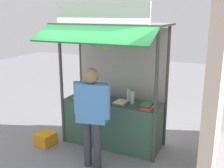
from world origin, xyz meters
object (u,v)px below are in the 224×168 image
water_bottle_front_right (132,97)px  plastic_crate (46,139)px  magazine_stack_right (103,101)px  banana_bunch_leftmost (92,42)px  magazine_stack_left (81,98)px  water_bottle_mid_right (106,92)px  water_bottle_front_left (92,93)px  water_bottle_far_left (128,95)px  magazine_stack_back_left (147,106)px  water_bottle_rear_center (80,88)px  magazine_stack_mid_left (121,102)px  banana_bunch_inner_left (106,44)px  vendor_person (92,110)px

water_bottle_front_right → plastic_crate: (-1.61, -0.61, -0.93)m
magazine_stack_right → banana_bunch_leftmost: 1.19m
water_bottle_front_right → magazine_stack_left: (-1.02, -0.18, -0.11)m
water_bottle_mid_right → water_bottle_front_left: 0.28m
magazine_stack_left → magazine_stack_right: size_ratio=1.01×
water_bottle_mid_right → magazine_stack_right: water_bottle_mid_right is taller
water_bottle_far_left → magazine_stack_left: water_bottle_far_left is taller
magazine_stack_back_left → plastic_crate: bearing=-166.5°
water_bottle_front_left → water_bottle_rear_center: water_bottle_front_left is taller
magazine_stack_mid_left → plastic_crate: 1.72m
magazine_stack_back_left → magazine_stack_right: bearing=-179.5°
water_bottle_mid_right → water_bottle_rear_center: bearing=172.7°
magazine_stack_left → banana_bunch_leftmost: bearing=-31.4°
banana_bunch_inner_left → plastic_crate: 2.34m
banana_bunch_inner_left → water_bottle_front_right: bearing=54.2°
magazine_stack_back_left → magazine_stack_mid_left: bearing=172.9°
magazine_stack_right → banana_bunch_inner_left: (0.21, -0.30, 1.14)m
water_bottle_mid_right → magazine_stack_left: bearing=-144.5°
magazine_stack_back_left → water_bottle_front_right: bearing=157.0°
magazine_stack_back_left → plastic_crate: (-1.95, -0.47, -0.84)m
water_bottle_far_left → water_bottle_front_left: (-0.72, -0.15, -0.01)m
magazine_stack_left → magazine_stack_mid_left: size_ratio=0.86×
water_bottle_front_left → plastic_crate: water_bottle_front_left is taller
vendor_person → magazine_stack_back_left: bearing=-143.7°
water_bottle_rear_center → vendor_person: (0.92, -1.13, 0.03)m
magazine_stack_mid_left → water_bottle_rear_center: bearing=165.5°
banana_bunch_inner_left → water_bottle_front_left: bearing=141.0°
water_bottle_mid_right → magazine_stack_back_left: size_ratio=0.78×
water_bottle_mid_right → banana_bunch_inner_left: 1.22m
water_bottle_rear_center → magazine_stack_back_left: water_bottle_rear_center is taller
water_bottle_front_right → banana_bunch_leftmost: 1.27m
magazine_stack_right → water_bottle_far_left: bearing=34.1°
magazine_stack_back_left → banana_bunch_leftmost: banana_bunch_leftmost is taller
magazine_stack_right → water_bottle_mid_right: bearing=104.7°
water_bottle_far_left → water_bottle_rear_center: 1.15m
water_bottle_front_right → magazine_stack_mid_left: bearing=-158.4°
water_bottle_mid_right → vendor_person: size_ratio=0.14×
water_bottle_front_left → plastic_crate: 1.32m
banana_bunch_inner_left → vendor_person: (-0.03, -0.48, -1.02)m
magazine_stack_mid_left → banana_bunch_inner_left: banana_bunch_inner_left is taller
water_bottle_mid_right → magazine_stack_mid_left: 0.46m
water_bottle_mid_right → magazine_stack_left: size_ratio=0.93×
magazine_stack_back_left → magazine_stack_right: 0.87m
water_bottle_far_left → water_bottle_rear_center: (-1.15, 0.08, -0.01)m
water_bottle_mid_right → plastic_crate: (-1.01, -0.73, -0.91)m
water_bottle_rear_center → banana_bunch_inner_left: bearing=-34.3°
water_bottle_front_right → water_bottle_rear_center: size_ratio=1.25×
water_bottle_front_left → magazine_stack_left: (-0.18, -0.16, -0.08)m
water_bottle_far_left → water_bottle_mid_right: bearing=-178.8°
banana_bunch_leftmost → vendor_person: size_ratio=0.15×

